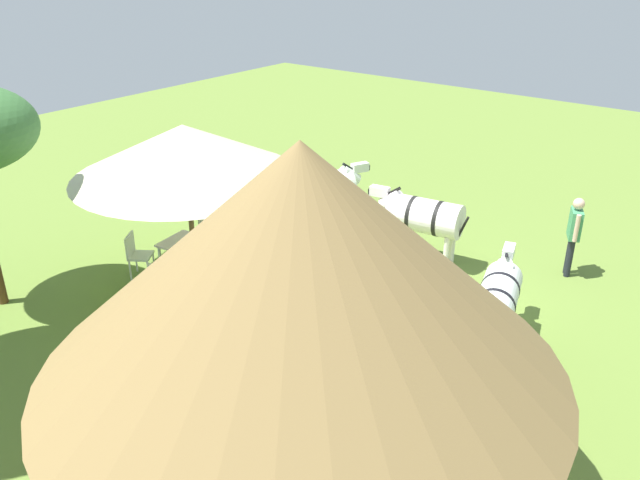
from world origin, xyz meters
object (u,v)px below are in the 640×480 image
Objects in this scene: patio_dining_table at (194,248)px; zebra_by_umbrella at (498,297)px; patio_chair_west_end at (208,230)px; patio_chair_east_end at (163,281)px; standing_watcher at (574,230)px; striped_lounge_chair at (344,301)px; patio_chair_near_lawn at (252,258)px; thatched_hut at (302,328)px; guest_beside_umbrella at (285,221)px; zebra_toward_hut at (324,189)px; shade_umbrella at (185,151)px; zebra_nearest_camera at (423,216)px; patio_chair_near_hut at (136,252)px.

patio_dining_table is 0.63× the size of zebra_by_umbrella.
patio_chair_east_end is (-1.02, 2.06, 0.00)m from patio_chair_west_end.
striped_lounge_chair is (2.68, 3.93, -0.74)m from standing_watcher.
patio_chair_east_end and patio_chair_near_lawn have the same top height.
thatched_hut is 3.51× the size of guest_beside_umbrella.
patio_chair_west_end reaches higher than patio_dining_table.
zebra_toward_hut is (5.03, -2.02, 0.09)m from zebra_by_umbrella.
shade_umbrella is at bearing -30.31° from thatched_hut.
thatched_hut is at bearing -41.40° from patio_chair_east_end.
zebra_toward_hut is (-0.65, -3.36, 0.38)m from patio_dining_table.
zebra_toward_hut is at bearing 98.19° from guest_beside_umbrella.
patio_chair_east_end is 4.49m from zebra_toward_hut.
patio_chair_west_end is at bearing 35.49° from striped_lounge_chair.
zebra_nearest_camera reaches higher than zebra_by_umbrella.
guest_beside_umbrella is 1.64× the size of striped_lounge_chair.
zebra_by_umbrella is at bearing 149.75° from patio_chair_west_end.
striped_lounge_chair is (-3.14, -0.70, -0.40)m from patio_dining_table.
zebra_toward_hut is at bearing 142.54° from zebra_by_umbrella.
patio_chair_east_end is (4.88, -1.98, -1.95)m from thatched_hut.
standing_watcher reaches higher than patio_dining_table.
standing_watcher reaches higher than zebra_nearest_camera.
patio_chair_near_hut is at bearing -178.82° from zebra_by_umbrella.
patio_chair_west_end is 7.44m from standing_watcher.
shade_umbrella is at bearing 90.00° from patio_chair_near_lawn.
patio_chair_east_end is 0.42× the size of zebra_nearest_camera.
patio_dining_table is 1.17m from patio_chair_near_hut.
guest_beside_umbrella is 0.82× the size of zebra_toward_hut.
patio_chair_east_end is at bearing 37.34° from patio_chair_near_hut.
patio_chair_near_lawn reaches higher than patio_dining_table.
thatched_hut is 6.85m from zebra_nearest_camera.
patio_chair_near_hut is at bearing 45.47° from patio_chair_west_end.
patio_chair_east_end is at bearing 82.81° from patio_chair_west_end.
patio_chair_west_end is at bearing -56.33° from patio_dining_table.
patio_chair_near_lawn is 1.12m from guest_beside_umbrella.
patio_chair_west_end is (0.64, -0.96, -2.09)m from shade_umbrella.
zebra_toward_hut is (0.37, -2.80, 0.51)m from patio_chair_near_lawn.
striped_lounge_chair is 2.71m from zebra_by_umbrella.
thatched_hut is 2.60× the size of zebra_by_umbrella.
patio_chair_east_end is at bearing -22.12° from thatched_hut.
guest_beside_umbrella reaches higher than patio_chair_near_hut.
zebra_toward_hut is (-1.29, -2.39, 0.51)m from patio_chair_west_end.
patio_dining_table is at bearing 90.00° from patio_chair_near_lawn.
zebra_nearest_camera is at bearing -67.18° from patio_chair_near_lawn.
patio_chair_near_lawn is 2.87m from zebra_toward_hut.
patio_dining_table is 1.17m from patio_chair_west_end.
patio_dining_table is 5.84m from zebra_by_umbrella.
patio_chair_near_hut is at bearing 125.41° from zebra_nearest_camera.
zebra_by_umbrella is at bearing -95.36° from thatched_hut.
zebra_toward_hut is at bearing -100.97° from patio_dining_table.
standing_watcher is 0.77× the size of zebra_by_umbrella.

